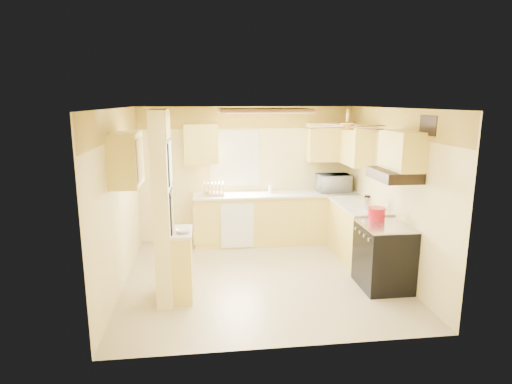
{
  "coord_description": "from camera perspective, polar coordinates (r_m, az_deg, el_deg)",
  "views": [
    {
      "loc": [
        -0.82,
        -5.98,
        2.6
      ],
      "look_at": [
        -0.03,
        0.35,
        1.24
      ],
      "focal_mm": 30.0,
      "sensor_mm": 36.0,
      "label": 1
    }
  ],
  "objects": [
    {
      "name": "stove",
      "position": [
        6.34,
        16.67,
        -8.18
      ],
      "size": [
        0.68,
        0.77,
        0.92
      ],
      "color": "black",
      "rests_on": "floor"
    },
    {
      "name": "poster_menu",
      "position": [
        5.49,
        -11.41,
        3.98
      ],
      "size": [
        0.02,
        0.42,
        0.57
      ],
      "color": "black",
      "rests_on": "partition_column"
    },
    {
      "name": "wallpaper_border",
      "position": [
        7.91,
        -1.15,
        9.89
      ],
      "size": [
        4.0,
        0.02,
        0.4
      ],
      "primitive_type": "cube",
      "color": "#FFDF4B",
      "rests_on": "wall_back"
    },
    {
      "name": "dutch_oven",
      "position": [
        6.44,
        15.79,
        -2.76
      ],
      "size": [
        0.26,
        0.26,
        0.17
      ],
      "color": "red",
      "rests_on": "stove"
    },
    {
      "name": "microwave",
      "position": [
        8.09,
        10.31,
        1.2
      ],
      "size": [
        0.61,
        0.43,
        0.32
      ],
      "primitive_type": "imported",
      "rotation": [
        0.0,
        0.0,
        3.19
      ],
      "color": "white",
      "rests_on": "countertop_back"
    },
    {
      "name": "dishwasher_panel",
      "position": [
        7.6,
        -2.51,
        -4.53
      ],
      "size": [
        0.58,
        0.02,
        0.8
      ],
      "primitive_type": "cube",
      "color": "white",
      "rests_on": "lower_cabinets_back"
    },
    {
      "name": "wall_back",
      "position": [
        8.03,
        -1.14,
        2.39
      ],
      "size": [
        4.0,
        0.0,
        4.0
      ],
      "primitive_type": "plane",
      "rotation": [
        1.57,
        0.0,
        0.0
      ],
      "color": "#F7E196",
      "rests_on": "floor"
    },
    {
      "name": "partition_ledge",
      "position": [
        5.85,
        -9.76,
        -9.7
      ],
      "size": [
        0.25,
        0.55,
        0.9
      ],
      "primitive_type": "cube",
      "color": "#E1CA5C",
      "rests_on": "floor"
    },
    {
      "name": "upper_cab_back_left",
      "position": [
        7.74,
        -7.33,
        6.4
      ],
      "size": [
        0.6,
        0.35,
        0.7
      ],
      "primitive_type": "cube",
      "color": "#E1CA5C",
      "rests_on": "wall_back"
    },
    {
      "name": "kettle",
      "position": [
        6.93,
        14.62,
        -1.35
      ],
      "size": [
        0.14,
        0.14,
        0.21
      ],
      "color": "silver",
      "rests_on": "countertop_right"
    },
    {
      "name": "upper_cab_left_wall",
      "position": [
        5.86,
        -16.94,
        4.19
      ],
      "size": [
        0.35,
        0.75,
        0.7
      ],
      "primitive_type": "cube",
      "color": "#E1CA5C",
      "rests_on": "wall_left"
    },
    {
      "name": "upper_cab_right",
      "position": [
        7.73,
        13.02,
        6.19
      ],
      "size": [
        0.35,
        1.0,
        0.7
      ],
      "primitive_type": "cube",
      "color": "#E1CA5C",
      "rests_on": "wall_right"
    },
    {
      "name": "vent_grate",
      "position": [
        5.81,
        21.99,
        8.23
      ],
      "size": [
        0.02,
        0.4,
        0.25
      ],
      "primitive_type": "cube",
      "color": "black",
      "rests_on": "wall_right"
    },
    {
      "name": "countertop_right",
      "position": [
        7.24,
        13.42,
        -1.7
      ],
      "size": [
        0.64,
        1.44,
        0.04
      ],
      "primitive_type": "cube",
      "color": "silver",
      "rests_on": "lower_cabinets_right"
    },
    {
      "name": "range_hood",
      "position": [
        6.08,
        17.93,
        2.2
      ],
      "size": [
        0.5,
        0.76,
        0.14
      ],
      "primitive_type": "cube",
      "color": "black",
      "rests_on": "upper_cab_over_stove"
    },
    {
      "name": "floor",
      "position": [
        6.57,
        0.68,
        -11.25
      ],
      "size": [
        4.0,
        4.0,
        0.0
      ],
      "primitive_type": "plane",
      "color": "tan",
      "rests_on": "ground"
    },
    {
      "name": "bowl",
      "position": [
        5.6,
        -9.61,
        -5.11
      ],
      "size": [
        0.19,
        0.19,
        0.05
      ],
      "primitive_type": "imported",
      "rotation": [
        0.0,
        0.0,
        0.0
      ],
      "color": "white",
      "rests_on": "ledge_top"
    },
    {
      "name": "upper_cab_over_stove",
      "position": [
        6.07,
        18.86,
        5.27
      ],
      "size": [
        0.35,
        0.76,
        0.52
      ],
      "primitive_type": "cube",
      "color": "#E1CA5C",
      "rests_on": "wall_right"
    },
    {
      "name": "utensil_crock",
      "position": [
        7.9,
        2.01,
        0.4
      ],
      "size": [
        0.1,
        0.1,
        0.19
      ],
      "color": "white",
      "rests_on": "countertop_back"
    },
    {
      "name": "wall_front",
      "position": [
        4.37,
        4.1,
        -5.96
      ],
      "size": [
        4.0,
        0.0,
        4.0
      ],
      "primitive_type": "plane",
      "rotation": [
        -1.57,
        0.0,
        0.0
      ],
      "color": "#F7E196",
      "rests_on": "floor"
    },
    {
      "name": "ledge_top",
      "position": [
        5.69,
        -9.93,
        -5.3
      ],
      "size": [
        0.28,
        0.58,
        0.04
      ],
      "primitive_type": "cube",
      "color": "silver",
      "rests_on": "partition_ledge"
    },
    {
      "name": "ceiling_fan",
      "position": [
        5.59,
        12.06,
        8.58
      ],
      "size": [
        1.15,
        1.15,
        0.26
      ],
      "color": "gold",
      "rests_on": "ceiling"
    },
    {
      "name": "dish_rack",
      "position": [
        7.72,
        -5.67,
        0.19
      ],
      "size": [
        0.38,
        0.29,
        0.22
      ],
      "color": "#DAB27E",
      "rests_on": "countertop_back"
    },
    {
      "name": "upper_cab_back_right",
      "position": [
        8.09,
        10.03,
        6.56
      ],
      "size": [
        0.9,
        0.35,
        0.7
      ],
      "primitive_type": "cube",
      "color": "#E1CA5C",
      "rests_on": "wall_back"
    },
    {
      "name": "poster_nashville",
      "position": [
        5.62,
        -11.14,
        -2.6
      ],
      "size": [
        0.02,
        0.42,
        0.57
      ],
      "color": "black",
      "rests_on": "partition_column"
    },
    {
      "name": "lower_cabinets_back",
      "position": [
        7.99,
        2.69,
        -3.57
      ],
      "size": [
        3.0,
        0.6,
        0.9
      ],
      "primitive_type": "cube",
      "color": "#E1CA5C",
      "rests_on": "floor"
    },
    {
      "name": "ceiling",
      "position": [
        6.03,
        0.74,
        11.11
      ],
      "size": [
        4.0,
        4.0,
        0.0
      ],
      "primitive_type": "plane",
      "rotation": [
        3.14,
        0.0,
        0.0
      ],
      "color": "white",
      "rests_on": "wall_back"
    },
    {
      "name": "lower_cabinets_right",
      "position": [
        7.37,
        13.31,
        -5.25
      ],
      "size": [
        0.6,
        1.4,
        0.9
      ],
      "primitive_type": "cube",
      "color": "#E1CA5C",
      "rests_on": "floor"
    },
    {
      "name": "countertop_back",
      "position": [
        7.86,
        2.74,
        -0.29
      ],
      "size": [
        3.04,
        0.64,
        0.04
      ],
      "primitive_type": "cube",
      "color": "silver",
      "rests_on": "lower_cabinets_back"
    },
    {
      "name": "ceiling_light_panel",
      "position": [
        6.54,
        1.01,
        10.79
      ],
      "size": [
        1.35,
        0.95,
        0.06
      ],
      "color": "brown",
      "rests_on": "ceiling"
    },
    {
      "name": "wall_left",
      "position": [
        6.24,
        -17.81,
        -1.02
      ],
      "size": [
        0.0,
        3.8,
        3.8
      ],
      "primitive_type": "plane",
      "rotation": [
        1.57,
        0.0,
        1.57
      ],
      "color": "#F7E196",
      "rests_on": "floor"
    },
    {
      "name": "partition_column",
      "position": [
        5.62,
        -12.3,
        -2.13
      ],
      "size": [
        0.2,
        0.7,
        2.5
      ],
      "primitive_type": "cube",
      "color": "#F7E196",
      "rests_on": "floor"
    },
    {
      "name": "wall_right",
      "position": [
        6.75,
        17.78,
        -0.07
      ],
      "size": [
        0.0,
        3.8,
        3.8
      ],
      "primitive_type": "plane",
      "rotation": [
        1.57,
        0.0,
        -1.57
      ],
      "color": "#F7E196",
      "rests_on": "floor"
    },
    {
      "name": "window",
      "position": [
        7.95,
        -2.93,
        4.46
      ],
      "size": [
        0.92,
        0.02,
        1.02
      ],
      "color": "white",
      "rests_on": "wall_back"
    }
  ]
}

